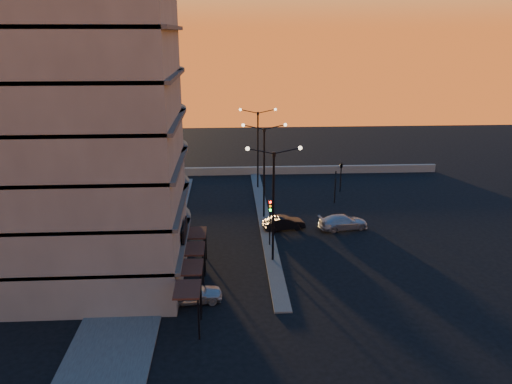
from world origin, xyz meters
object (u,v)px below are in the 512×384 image
object	(u,v)px
car_hatchback	(192,293)
car_sedan	(284,223)
traffic_light_main	(270,215)
streetlamp_mid	(264,163)
car_wagon	(343,222)

from	to	relation	value
car_hatchback	car_sedan	bearing A→B (deg)	-36.62
traffic_light_main	car_hatchback	size ratio (longest dim) A/B	1.02
streetlamp_mid	car_hatchback	distance (m)	17.94
traffic_light_main	car_hatchback	world-z (taller)	traffic_light_main
traffic_light_main	car_wagon	distance (m)	8.42
streetlamp_mid	car_wagon	xyz separation A→B (m)	(7.25, -3.47, -4.91)
streetlamp_mid	traffic_light_main	size ratio (longest dim) A/B	2.24
car_sedan	car_wagon	size ratio (longest dim) A/B	0.84
traffic_light_main	car_wagon	world-z (taller)	traffic_light_main
car_sedan	car_hatchback	bearing A→B (deg)	136.48
streetlamp_mid	car_sedan	world-z (taller)	streetlamp_mid
traffic_light_main	car_wagon	xyz separation A→B (m)	(7.25, 3.66, -2.21)
car_sedan	streetlamp_mid	bearing A→B (deg)	14.00
streetlamp_mid	car_sedan	xyz separation A→B (m)	(1.64, -3.30, -4.94)
car_sedan	car_wagon	xyz separation A→B (m)	(5.62, -0.17, 0.03)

